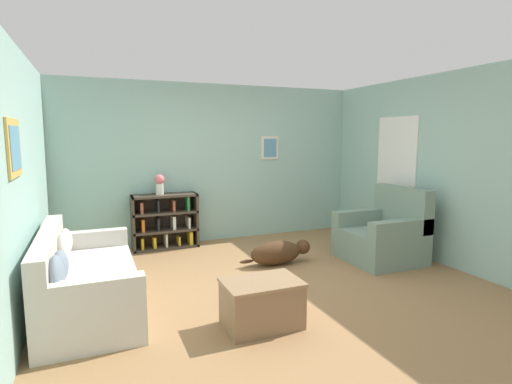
{
  "coord_description": "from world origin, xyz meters",
  "views": [
    {
      "loc": [
        -1.9,
        -4.21,
        1.74
      ],
      "look_at": [
        0.0,
        0.4,
        1.05
      ],
      "focal_mm": 28.0,
      "sensor_mm": 36.0,
      "label": 1
    }
  ],
  "objects_px": {
    "dog": "(279,252)",
    "bookshelf": "(165,222)",
    "recliner_chair": "(384,236)",
    "vase": "(160,183)",
    "couch": "(83,281)",
    "coffee_table": "(262,302)"
  },
  "relations": [
    {
      "from": "couch",
      "to": "dog",
      "type": "bearing_deg",
      "value": 12.78
    },
    {
      "from": "couch",
      "to": "recliner_chair",
      "type": "bearing_deg",
      "value": 2.41
    },
    {
      "from": "couch",
      "to": "vase",
      "type": "distance_m",
      "value": 2.38
    },
    {
      "from": "couch",
      "to": "bookshelf",
      "type": "distance_m",
      "value": 2.32
    },
    {
      "from": "couch",
      "to": "recliner_chair",
      "type": "distance_m",
      "value": 3.91
    },
    {
      "from": "dog",
      "to": "couch",
      "type": "bearing_deg",
      "value": -167.22
    },
    {
      "from": "vase",
      "to": "bookshelf",
      "type": "bearing_deg",
      "value": 17.0
    },
    {
      "from": "coffee_table",
      "to": "dog",
      "type": "xyz_separation_m",
      "value": [
        0.93,
        1.57,
        -0.06
      ]
    },
    {
      "from": "recliner_chair",
      "to": "coffee_table",
      "type": "bearing_deg",
      "value": -153.64
    },
    {
      "from": "dog",
      "to": "vase",
      "type": "xyz_separation_m",
      "value": [
        -1.36,
        1.43,
        0.86
      ]
    },
    {
      "from": "couch",
      "to": "dog",
      "type": "distance_m",
      "value": 2.52
    },
    {
      "from": "dog",
      "to": "vase",
      "type": "distance_m",
      "value": 2.15
    },
    {
      "from": "vase",
      "to": "couch",
      "type": "bearing_deg",
      "value": -118.83
    },
    {
      "from": "bookshelf",
      "to": "vase",
      "type": "xyz_separation_m",
      "value": [
        -0.07,
        -0.02,
        0.62
      ]
    },
    {
      "from": "coffee_table",
      "to": "vase",
      "type": "bearing_deg",
      "value": 98.16
    },
    {
      "from": "couch",
      "to": "recliner_chair",
      "type": "relative_size",
      "value": 1.9
    },
    {
      "from": "recliner_chair",
      "to": "dog",
      "type": "distance_m",
      "value": 1.52
    },
    {
      "from": "dog",
      "to": "bookshelf",
      "type": "bearing_deg",
      "value": 131.58
    },
    {
      "from": "recliner_chair",
      "to": "coffee_table",
      "type": "xyz_separation_m",
      "value": [
        -2.38,
        -1.18,
        -0.12
      ]
    },
    {
      "from": "dog",
      "to": "vase",
      "type": "relative_size",
      "value": 3.31
    },
    {
      "from": "bookshelf",
      "to": "recliner_chair",
      "type": "relative_size",
      "value": 0.98
    },
    {
      "from": "recliner_chair",
      "to": "dog",
      "type": "relative_size",
      "value": 1.0
    }
  ]
}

